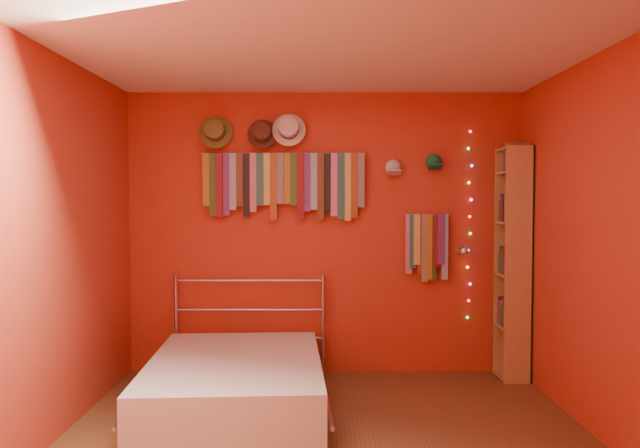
{
  "coord_description": "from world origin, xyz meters",
  "views": [
    {
      "loc": [
        -0.05,
        -3.81,
        1.56
      ],
      "look_at": [
        -0.05,
        0.9,
        1.37
      ],
      "focal_mm": 35.0,
      "sensor_mm": 36.0,
      "label": 1
    }
  ],
  "objects_px": {
    "bookshelf": "(518,261)",
    "bed": "(236,382)",
    "tie_rack": "(285,182)",
    "reading_lamp": "(463,251)"
  },
  "relations": [
    {
      "from": "reading_lamp",
      "to": "bed",
      "type": "height_order",
      "value": "reading_lamp"
    },
    {
      "from": "reading_lamp",
      "to": "bed",
      "type": "bearing_deg",
      "value": -156.95
    },
    {
      "from": "tie_rack",
      "to": "reading_lamp",
      "type": "relative_size",
      "value": 4.65
    },
    {
      "from": "reading_lamp",
      "to": "bookshelf",
      "type": "distance_m",
      "value": 0.48
    },
    {
      "from": "tie_rack",
      "to": "bed",
      "type": "bearing_deg",
      "value": -107.84
    },
    {
      "from": "reading_lamp",
      "to": "bookshelf",
      "type": "xyz_separation_m",
      "value": [
        0.47,
        0.02,
        -0.09
      ]
    },
    {
      "from": "tie_rack",
      "to": "bookshelf",
      "type": "height_order",
      "value": "bookshelf"
    },
    {
      "from": "bookshelf",
      "to": "bed",
      "type": "height_order",
      "value": "bookshelf"
    },
    {
      "from": "reading_lamp",
      "to": "bed",
      "type": "xyz_separation_m",
      "value": [
        -1.85,
        -0.79,
        -0.9
      ]
    },
    {
      "from": "bed",
      "to": "tie_rack",
      "type": "bearing_deg",
      "value": 69.16
    }
  ]
}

